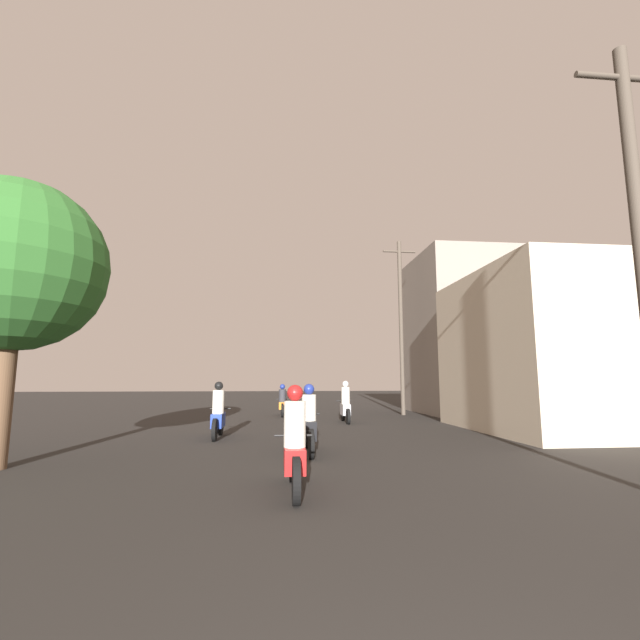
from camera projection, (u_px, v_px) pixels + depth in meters
motorcycle_red at (294, 449)px, 6.29m from camera, size 0.60×1.92×1.55m
motorcycle_black at (308, 425)px, 9.59m from camera, size 0.60×2.08×1.53m
motorcycle_blue at (218, 415)px, 12.03m from camera, size 0.60×1.87×1.57m
motorcycle_silver at (345, 406)px, 16.31m from camera, size 0.60×1.82×1.58m
motorcycle_orange at (282, 403)px, 19.31m from camera, size 0.60×2.09×1.42m
building_right_near at (537, 351)px, 13.86m from camera, size 4.18×6.43×5.09m
building_right_far at (462, 334)px, 21.56m from camera, size 4.63×5.57×7.81m
utility_pole_near at (640, 246)px, 6.49m from camera, size 1.60×0.20×6.95m
utility_pole_far at (401, 322)px, 20.38m from camera, size 1.60×0.20×8.32m
street_tree at (15, 266)px, 8.33m from camera, size 3.37×3.37×5.53m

